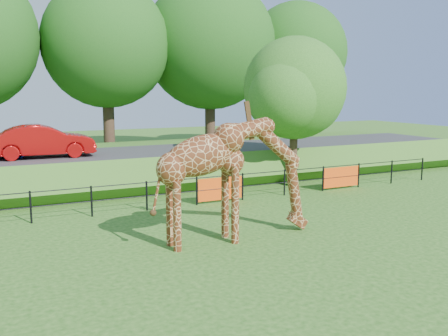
# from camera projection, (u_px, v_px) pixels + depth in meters

# --- Properties ---
(ground) EXTENTS (90.00, 90.00, 0.00)m
(ground) POSITION_uv_depth(u_px,v_px,m) (255.00, 287.00, 11.30)
(ground) COLOR #215114
(ground) RESTS_ON ground
(giraffe) EXTENTS (5.09, 0.98, 3.63)m
(giraffe) POSITION_uv_depth(u_px,v_px,m) (235.00, 179.00, 14.59)
(giraffe) COLOR #592912
(giraffe) RESTS_ON ground
(perimeter_fence) EXTENTS (28.07, 0.10, 1.10)m
(perimeter_fence) POSITION_uv_depth(u_px,v_px,m) (147.00, 196.00, 18.30)
(perimeter_fence) COLOR black
(perimeter_fence) RESTS_ON ground
(embankment) EXTENTS (40.00, 9.00, 1.30)m
(embankment) POSITION_uv_depth(u_px,v_px,m) (101.00, 165.00, 24.92)
(embankment) COLOR #215114
(embankment) RESTS_ON ground
(road) EXTENTS (40.00, 5.00, 0.12)m
(road) POSITION_uv_depth(u_px,v_px,m) (108.00, 155.00, 23.48)
(road) COLOR #2D2C2F
(road) RESTS_ON embankment
(car_red) EXTENTS (4.47, 1.70, 1.46)m
(car_red) POSITION_uv_depth(u_px,v_px,m) (43.00, 141.00, 22.02)
(car_red) COLOR #BA0D0D
(car_red) RESTS_ON road
(visitor) EXTENTS (0.70, 0.58, 1.65)m
(visitor) POSITION_uv_depth(u_px,v_px,m) (231.00, 172.00, 21.75)
(visitor) COLOR black
(visitor) RESTS_ON ground
(tree_east) EXTENTS (5.40, 4.71, 6.76)m
(tree_east) POSITION_uv_depth(u_px,v_px,m) (296.00, 92.00, 22.47)
(tree_east) COLOR #322116
(tree_east) RESTS_ON ground
(bg_tree_line) EXTENTS (37.30, 8.80, 11.82)m
(bg_tree_line) POSITION_uv_depth(u_px,v_px,m) (104.00, 43.00, 30.47)
(bg_tree_line) COLOR #322116
(bg_tree_line) RESTS_ON ground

